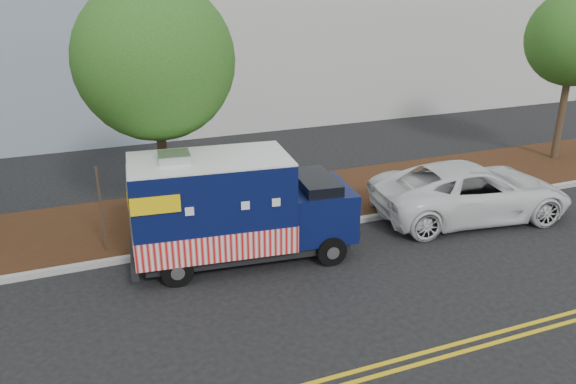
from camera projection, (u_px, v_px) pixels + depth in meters
name	position (u px, v px, depth m)	size (l,w,h in m)	color
ground	(195.00, 277.00, 13.39)	(120.00, 120.00, 0.00)	black
curb	(182.00, 250.00, 14.58)	(120.00, 0.18, 0.15)	#9E9E99
mulch_strip	(168.00, 219.00, 16.40)	(120.00, 4.00, 0.15)	black
tree_b	(155.00, 61.00, 14.19)	(4.08, 4.08, 6.76)	#38281C
tree_d	(575.00, 38.00, 20.10)	(3.43, 3.43, 6.36)	#38281C
sign_post	(102.00, 212.00, 14.02)	(0.06, 0.06, 2.40)	#473828
food_truck	(232.00, 211.00, 13.78)	(5.72, 2.62, 2.92)	black
white_car	(471.00, 191.00, 16.50)	(2.69, 5.84, 1.62)	white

